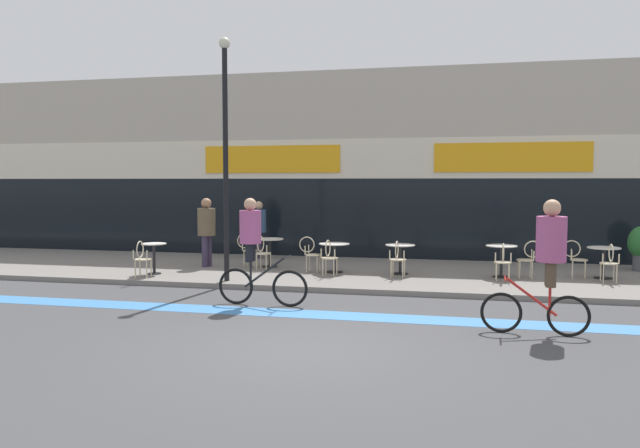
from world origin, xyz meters
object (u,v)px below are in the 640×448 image
(cafe_chair_5_near, at_px, (610,260))
(pedestrian_far_end, at_px, (207,226))
(cafe_chair_0_near, at_px, (142,256))
(bistro_table_0, at_px, (154,252))
(bistro_table_4, at_px, (501,254))
(cafe_chair_1_near, at_px, (262,251))
(cafe_chair_3_near, at_px, (397,257))
(lamp_post, at_px, (225,143))
(cafe_chair_4_side, at_px, (529,257))
(bistro_table_2, at_px, (334,251))
(cafe_chair_2_near, at_px, (329,255))
(cafe_chair_4_near, at_px, (503,259))
(cyclist_0, at_px, (548,255))
(bistro_table_3, at_px, (400,253))
(bistro_table_5, at_px, (604,256))
(cafe_chair_5_side, at_px, (576,256))
(cyclist_1, at_px, (254,245))
(cafe_chair_1_side, at_px, (248,248))
(cafe_chair_2_side, at_px, (310,252))
(bistro_table_1, at_px, (270,247))
(pedestrian_near_end, at_px, (259,224))

(cafe_chair_5_near, xyz_separation_m, pedestrian_far_end, (-10.05, 0.47, 0.59))
(cafe_chair_0_near, distance_m, cafe_chair_5_near, 10.92)
(bistro_table_0, xyz_separation_m, cafe_chair_5_near, (10.79, 1.09, -0.02))
(bistro_table_4, relative_size, pedestrian_far_end, 0.42)
(cafe_chair_1_near, xyz_separation_m, cafe_chair_3_near, (3.56, -0.50, 0.00))
(bistro_table_4, relative_size, cafe_chair_1_near, 0.86)
(bistro_table_4, height_order, lamp_post, lamp_post)
(bistro_table_0, distance_m, cafe_chair_4_side, 9.16)
(bistro_table_2, xyz_separation_m, cafe_chair_2_near, (-0.00, -0.63, -0.02))
(cafe_chair_4_near, height_order, cyclist_0, cyclist_0)
(bistro_table_3, distance_m, bistro_table_5, 4.81)
(bistro_table_4, bearing_deg, cafe_chair_3_near, -164.91)
(bistro_table_4, xyz_separation_m, cafe_chair_1_near, (-6.00, -0.15, -0.04))
(cafe_chair_5_side, relative_size, cyclist_1, 0.43)
(cyclist_1, bearing_deg, cafe_chair_1_side, 112.17)
(bistro_table_2, bearing_deg, bistro_table_3, 2.68)
(cafe_chair_2_side, xyz_separation_m, cyclist_1, (-0.19, -3.87, 0.55))
(cyclist_0, bearing_deg, bistro_table_3, -59.11)
(cyclist_0, bearing_deg, cafe_chair_0_near, -17.69)
(bistro_table_1, bearing_deg, bistro_table_4, -4.52)
(cafe_chair_2_side, height_order, cafe_chair_5_side, same)
(cafe_chair_5_side, relative_size, pedestrian_near_end, 0.52)
(bistro_table_2, distance_m, cafe_chair_0_near, 4.73)
(cafe_chair_2_near, height_order, pedestrian_near_end, pedestrian_near_end)
(cafe_chair_0_near, height_order, cafe_chair_2_side, same)
(bistro_table_0, xyz_separation_m, bistro_table_1, (2.44, 1.85, 0.01))
(cafe_chair_0_near, height_order, cafe_chair_2_near, same)
(cafe_chair_1_near, height_order, cafe_chair_4_side, same)
(cafe_chair_2_near, height_order, lamp_post, lamp_post)
(bistro_table_4, xyz_separation_m, cafe_chair_3_near, (-2.43, -0.66, -0.04))
(cafe_chair_1_side, height_order, lamp_post, lamp_post)
(bistro_table_5, distance_m, cafe_chair_4_side, 1.77)
(cafe_chair_4_near, bearing_deg, cafe_chair_1_near, 86.41)
(bistro_table_2, relative_size, cafe_chair_5_side, 0.86)
(bistro_table_2, relative_size, cafe_chair_1_side, 0.86)
(bistro_table_5, height_order, cafe_chair_2_near, cafe_chair_2_near)
(bistro_table_2, xyz_separation_m, cafe_chair_3_near, (1.66, -0.55, -0.02))
(cafe_chair_5_near, bearing_deg, bistro_table_0, 95.33)
(pedestrian_far_end, bearing_deg, bistro_table_5, 12.06)
(cafe_chair_2_near, distance_m, cafe_chair_5_side, 5.93)
(cafe_chair_0_near, bearing_deg, pedestrian_near_end, -25.67)
(bistro_table_5, height_order, pedestrian_far_end, pedestrian_far_end)
(bistro_table_5, relative_size, cafe_chair_1_near, 0.83)
(cafe_chair_0_near, bearing_deg, cafe_chair_3_near, -83.52)
(bistro_table_1, xyz_separation_m, cyclist_0, (6.37, -5.73, 0.61))
(cafe_chair_2_near, xyz_separation_m, cyclist_1, (-0.81, -3.24, 0.55))
(bistro_table_5, relative_size, cafe_chair_2_near, 0.83)
(cyclist_0, xyz_separation_m, pedestrian_far_end, (-8.07, 5.44, -0.06))
(cafe_chair_5_near, relative_size, pedestrian_near_end, 0.52)
(pedestrian_near_end, xyz_separation_m, pedestrian_far_end, (-0.78, -2.09, 0.09))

